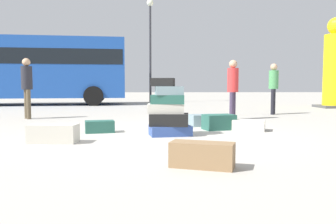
% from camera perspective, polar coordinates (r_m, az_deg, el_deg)
% --- Properties ---
extents(ground_plane, '(80.00, 80.00, 0.00)m').
position_cam_1_polar(ground_plane, '(6.52, -1.16, -3.83)').
color(ground_plane, '#ADA89E').
extents(suitcase_tower, '(0.83, 0.60, 1.07)m').
position_cam_1_polar(suitcase_tower, '(6.46, 0.02, -0.02)').
color(suitcase_tower, '#334F99').
rests_on(suitcase_tower, ground).
extents(suitcase_teal_right_side, '(0.62, 0.44, 0.24)m').
position_cam_1_polar(suitcase_teal_right_side, '(7.00, -11.20, -2.38)').
color(suitcase_teal_right_side, '#26594C').
rests_on(suitcase_teal_right_side, ground).
extents(suitcase_brown_foreground_near, '(0.78, 0.51, 0.29)m').
position_cam_1_polar(suitcase_brown_foreground_near, '(3.99, 5.65, -7.05)').
color(suitcase_brown_foreground_near, olive).
rests_on(suitcase_brown_foreground_near, ground).
extents(suitcase_cream_behind_tower, '(0.80, 0.42, 0.30)m').
position_cam_1_polar(suitcase_cream_behind_tower, '(5.95, -18.38, -3.38)').
color(suitcase_cream_behind_tower, beige).
rests_on(suitcase_cream_behind_tower, ground).
extents(suitcase_cream_upright_blue, '(0.75, 0.61, 0.22)m').
position_cam_1_polar(suitcase_cream_upright_blue, '(7.38, 13.17, -2.13)').
color(suitcase_cream_upright_blue, beige).
rests_on(suitcase_cream_upright_blue, ground).
extents(suitcase_slate_foreground_far, '(0.80, 0.56, 0.26)m').
position_cam_1_polar(suitcase_slate_foreground_far, '(8.06, 6.29, -1.34)').
color(suitcase_slate_foreground_far, gray).
rests_on(suitcase_slate_foreground_far, ground).
extents(suitcase_teal_left_side, '(0.72, 0.57, 0.32)m').
position_cam_1_polar(suitcase_teal_left_side, '(7.39, 8.39, -1.65)').
color(suitcase_teal_left_side, '#26594C').
rests_on(suitcase_teal_left_side, ground).
extents(person_bearded_onlooker, '(0.30, 0.32, 1.62)m').
position_cam_1_polar(person_bearded_onlooker, '(9.60, 10.66, 4.50)').
color(person_bearded_onlooker, '#3F334C').
rests_on(person_bearded_onlooker, ground).
extents(person_tourist_with_camera, '(0.30, 0.32, 1.63)m').
position_cam_1_polar(person_tourist_with_camera, '(11.62, 17.02, 4.42)').
color(person_tourist_with_camera, black).
rests_on(person_tourist_with_camera, ground).
extents(person_passerby_in_red, '(0.30, 0.30, 1.69)m').
position_cam_1_polar(person_passerby_in_red, '(10.40, -22.26, 4.48)').
color(person_passerby_in_red, brown).
rests_on(person_passerby_in_red, ground).
extents(yellow_dummy_statue, '(1.27, 1.27, 3.74)m').
position_cam_1_polar(yellow_dummy_statue, '(16.08, 25.82, 6.55)').
color(yellow_dummy_statue, yellow).
rests_on(yellow_dummy_statue, ground).
extents(parked_bus, '(8.39, 3.44, 3.15)m').
position_cam_1_polar(parked_bus, '(17.77, -20.62, 7.03)').
color(parked_bus, '#1E4CA5').
rests_on(parked_bus, ground).
extents(lamp_post, '(0.36, 0.36, 5.57)m').
position_cam_1_polar(lamp_post, '(19.30, -2.95, 12.61)').
color(lamp_post, '#333338').
rests_on(lamp_post, ground).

